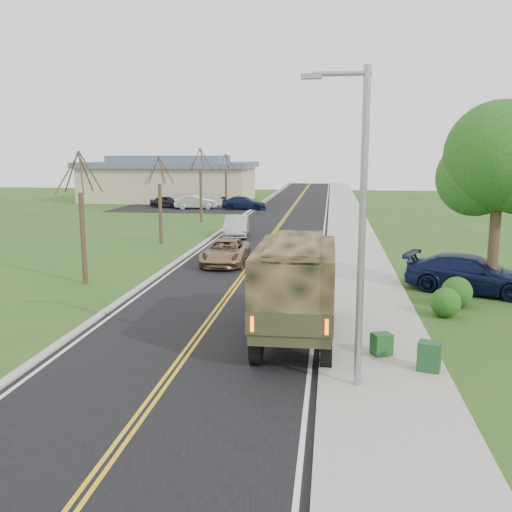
% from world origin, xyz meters
% --- Properties ---
extents(ground, '(160.00, 160.00, 0.00)m').
position_xyz_m(ground, '(0.00, 0.00, 0.00)').
color(ground, '#254D19').
rests_on(ground, ground).
extents(road, '(8.00, 120.00, 0.01)m').
position_xyz_m(road, '(0.00, 40.00, 0.01)').
color(road, black).
rests_on(road, ground).
extents(curb_right, '(0.30, 120.00, 0.12)m').
position_xyz_m(curb_right, '(4.15, 40.00, 0.06)').
color(curb_right, '#9E998E').
rests_on(curb_right, ground).
extents(sidewalk_right, '(3.20, 120.00, 0.10)m').
position_xyz_m(sidewalk_right, '(5.90, 40.00, 0.05)').
color(sidewalk_right, '#9E998E').
rests_on(sidewalk_right, ground).
extents(curb_left, '(0.30, 120.00, 0.10)m').
position_xyz_m(curb_left, '(-4.15, 40.00, 0.05)').
color(curb_left, '#9E998E').
rests_on(curb_left, ground).
extents(street_light, '(1.65, 0.22, 8.00)m').
position_xyz_m(street_light, '(4.90, -0.50, 4.43)').
color(street_light, gray).
rests_on(street_light, ground).
extents(leafy_tree, '(4.83, 4.50, 8.10)m').
position_xyz_m(leafy_tree, '(11.00, 10.01, 5.49)').
color(leafy_tree, '#38281C').
rests_on(leafy_tree, ground).
extents(bare_tree_a, '(1.93, 2.26, 6.08)m').
position_xyz_m(bare_tree_a, '(-7.00, 10.00, 2.63)').
color(bare_tree_a, '#38281C').
rests_on(bare_tree_a, ground).
extents(bare_tree_b, '(1.83, 2.14, 5.73)m').
position_xyz_m(bare_tree_b, '(-7.00, 22.00, 2.48)').
color(bare_tree_b, '#38281C').
rests_on(bare_tree_b, ground).
extents(bare_tree_c, '(2.04, 2.39, 6.42)m').
position_xyz_m(bare_tree_c, '(-7.00, 34.00, 2.78)').
color(bare_tree_c, '#38281C').
rests_on(bare_tree_c, ground).
extents(bare_tree_d, '(1.88, 2.20, 5.91)m').
position_xyz_m(bare_tree_d, '(-7.00, 46.00, 2.55)').
color(bare_tree_d, '#38281C').
rests_on(bare_tree_d, ground).
extents(commercial_building, '(25.50, 21.50, 5.65)m').
position_xyz_m(commercial_building, '(-15.98, 55.97, 2.69)').
color(commercial_building, tan).
rests_on(commercial_building, ground).
extents(military_truck, '(2.36, 6.69, 3.33)m').
position_xyz_m(military_truck, '(3.20, 3.11, 1.91)').
color(military_truck, black).
rests_on(military_truck, ground).
extents(suv_champagne, '(2.29, 4.85, 1.34)m').
position_xyz_m(suv_champagne, '(-1.39, 15.38, 0.67)').
color(suv_champagne, '#8E6D50').
rests_on(suv_champagne, ground).
extents(sedan_silver, '(2.09, 4.79, 1.53)m').
position_xyz_m(sedan_silver, '(-2.49, 25.61, 0.77)').
color(sedan_silver, '#B2B2B7').
rests_on(sedan_silver, ground).
extents(pickup_navy, '(6.02, 4.23, 1.62)m').
position_xyz_m(pickup_navy, '(10.31, 10.55, 0.81)').
color(pickup_navy, '#0E1636').
rests_on(pickup_navy, ground).
extents(utility_box_near, '(0.72, 0.65, 0.80)m').
position_xyz_m(utility_box_near, '(6.99, 0.75, 0.50)').
color(utility_box_near, '#194822').
rests_on(utility_box_near, sidewalk_right).
extents(utility_box_far, '(0.69, 0.64, 0.65)m').
position_xyz_m(utility_box_far, '(5.80, 1.82, 0.43)').
color(utility_box_far, '#1B4E20').
rests_on(utility_box_far, sidewalk_right).
extents(lot_car_dark, '(4.04, 2.30, 1.30)m').
position_xyz_m(lot_car_dark, '(-13.78, 46.65, 0.65)').
color(lot_car_dark, black).
rests_on(lot_car_dark, ground).
extents(lot_car_silver, '(4.83, 2.69, 1.51)m').
position_xyz_m(lot_car_silver, '(-10.31, 45.61, 0.75)').
color(lot_car_silver, '#BABABF').
rests_on(lot_car_silver, ground).
extents(lot_car_navy, '(4.84, 2.10, 1.39)m').
position_xyz_m(lot_car_navy, '(-5.00, 45.69, 0.69)').
color(lot_car_navy, '#0F1938').
rests_on(lot_car_navy, ground).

